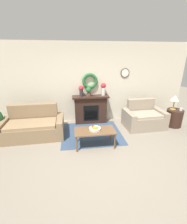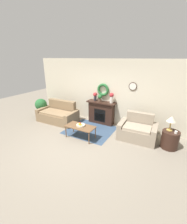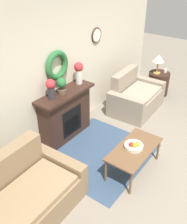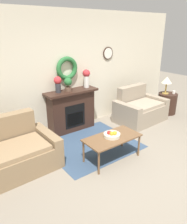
# 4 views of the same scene
# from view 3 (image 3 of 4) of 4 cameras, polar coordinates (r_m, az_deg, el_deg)

# --- Properties ---
(ground_plane) EXTENTS (16.00, 16.00, 0.00)m
(ground_plane) POSITION_cam_3_polar(r_m,az_deg,el_deg) (4.50, 17.35, -14.71)
(ground_plane) COLOR gray
(floor_rug) EXTENTS (1.80, 1.63, 0.01)m
(floor_rug) POSITION_cam_3_polar(r_m,az_deg,el_deg) (4.84, 1.26, -9.00)
(floor_rug) COLOR #334760
(floor_rug) RESTS_ON ground_plane
(wall_back) EXTENTS (6.80, 0.17, 2.70)m
(wall_back) POSITION_cam_3_polar(r_m,az_deg,el_deg) (4.80, -8.19, 9.23)
(wall_back) COLOR beige
(wall_back) RESTS_ON ground_plane
(fireplace) EXTENTS (1.24, 0.41, 0.98)m
(fireplace) POSITION_cam_3_polar(r_m,az_deg,el_deg) (5.03, -6.12, -0.51)
(fireplace) COLOR #331E16
(fireplace) RESTS_ON ground_plane
(couch_left) EXTENTS (1.78, 0.99, 0.90)m
(couch_left) POSITION_cam_3_polar(r_m,az_deg,el_deg) (3.82, -15.95, -18.24)
(couch_left) COLOR #846B4C
(couch_left) RESTS_ON ground_plane
(loveseat_right) EXTENTS (1.31, 0.91, 0.89)m
(loveseat_right) POSITION_cam_3_polar(r_m,az_deg,el_deg) (6.07, 9.08, 3.18)
(loveseat_right) COLOR gray
(loveseat_right) RESTS_ON ground_plane
(coffee_table) EXTENTS (1.05, 0.53, 0.46)m
(coffee_table) POSITION_cam_3_polar(r_m,az_deg,el_deg) (4.32, 8.86, -8.26)
(coffee_table) COLOR brown
(coffee_table) RESTS_ON ground_plane
(fruit_bowl) EXTENTS (0.30, 0.30, 0.12)m
(fruit_bowl) POSITION_cam_3_polar(r_m,az_deg,el_deg) (4.27, 8.80, -7.28)
(fruit_bowl) COLOR beige
(fruit_bowl) RESTS_ON coffee_table
(side_table_by_loveseat) EXTENTS (0.52, 0.52, 0.58)m
(side_table_by_loveseat) POSITION_cam_3_polar(r_m,az_deg,el_deg) (6.90, 13.91, 6.06)
(side_table_by_loveseat) COLOR #331E16
(side_table_by_loveseat) RESTS_ON ground_plane
(table_lamp) EXTENTS (0.28, 0.28, 0.48)m
(table_lamp) POSITION_cam_3_polar(r_m,az_deg,el_deg) (6.62, 13.98, 11.12)
(table_lamp) COLOR #B28E42
(table_lamp) RESTS_ON side_table_by_loveseat
(mug) EXTENTS (0.08, 0.08, 0.09)m
(mug) POSITION_cam_3_polar(r_m,az_deg,el_deg) (6.85, 15.37, 8.68)
(mug) COLOR silver
(mug) RESTS_ON side_table_by_loveseat
(vase_on_mantel_left) EXTENTS (0.17, 0.17, 0.36)m
(vase_on_mantel_left) POSITION_cam_3_polar(r_m,az_deg,el_deg) (4.51, -9.29, 5.30)
(vase_on_mantel_left) COLOR #2D2D33
(vase_on_mantel_left) RESTS_ON fireplace
(vase_on_mantel_right) EXTENTS (0.18, 0.18, 0.43)m
(vase_on_mantel_right) POSITION_cam_3_polar(r_m,az_deg,el_deg) (4.99, -3.23, 8.84)
(vase_on_mantel_right) COLOR silver
(vase_on_mantel_right) RESTS_ON fireplace
(potted_plant_on_mantel) EXTENTS (0.18, 0.18, 0.30)m
(potted_plant_on_mantel) POSITION_cam_3_polar(r_m,az_deg,el_deg) (4.66, -7.00, 5.85)
(potted_plant_on_mantel) COLOR brown
(potted_plant_on_mantel) RESTS_ON fireplace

